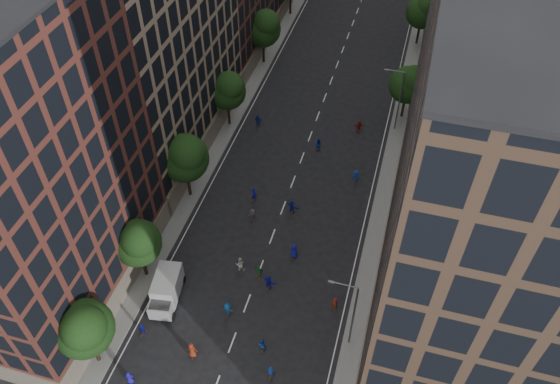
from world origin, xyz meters
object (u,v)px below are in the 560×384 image
at_px(cargo_van, 166,290).
at_px(skater_2, 262,345).
at_px(streetlamp_far, 398,98).
at_px(streetlamp_near, 351,312).
at_px(skater_1, 271,372).
at_px(skater_0, 130,378).

distance_m(cargo_van, skater_2, 11.12).
relative_size(streetlamp_far, skater_2, 5.87).
bearing_deg(streetlamp_near, cargo_van, -179.64).
bearing_deg(skater_2, skater_1, 114.87).
relative_size(skater_1, skater_2, 1.05).
bearing_deg(skater_0, skater_2, -171.59).
distance_m(skater_0, skater_2, 12.11).
relative_size(streetlamp_near, streetlamp_far, 1.00).
relative_size(streetlamp_near, skater_2, 5.87).
distance_m(streetlamp_near, skater_0, 20.47).
height_order(skater_0, skater_2, skater_0).
bearing_deg(skater_1, cargo_van, -25.51).
distance_m(streetlamp_far, skater_0, 45.94).
height_order(streetlamp_far, skater_0, streetlamp_far).
bearing_deg(skater_1, skater_0, 15.30).
height_order(streetlamp_near, streetlamp_far, same).
relative_size(skater_0, skater_2, 1.03).
bearing_deg(streetlamp_far, skater_2, -101.71).
height_order(streetlamp_near, skater_1, streetlamp_near).
height_order(cargo_van, skater_2, cargo_van).
bearing_deg(skater_1, streetlamp_near, -141.57).
height_order(cargo_van, skater_1, cargo_van).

